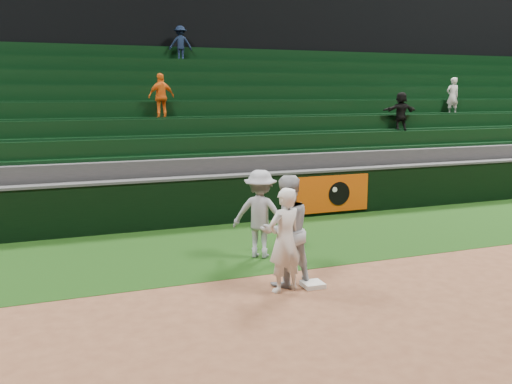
% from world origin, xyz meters
% --- Properties ---
extents(ground, '(70.00, 70.00, 0.00)m').
position_xyz_m(ground, '(0.00, 0.00, 0.00)').
color(ground, brown).
rests_on(ground, ground).
extents(foul_grass, '(36.00, 4.20, 0.01)m').
position_xyz_m(foul_grass, '(0.00, 3.00, 0.00)').
color(foul_grass, black).
rests_on(foul_grass, ground).
extents(upper_deck, '(40.00, 12.00, 12.00)m').
position_xyz_m(upper_deck, '(0.00, 17.45, 6.00)').
color(upper_deck, black).
rests_on(upper_deck, ground).
extents(first_base, '(0.36, 0.36, 0.08)m').
position_xyz_m(first_base, '(0.08, 0.01, 0.04)').
color(first_base, silver).
rests_on(first_base, ground).
extents(first_baseman, '(0.73, 0.57, 1.77)m').
position_xyz_m(first_baseman, '(-0.47, -0.01, 0.89)').
color(first_baseman, white).
rests_on(first_baseman, ground).
extents(baserunner, '(1.00, 0.82, 1.93)m').
position_xyz_m(baserunner, '(-0.31, 0.30, 0.97)').
color(baserunner, '#A6AAB1').
rests_on(baserunner, ground).
extents(base_coach, '(1.33, 1.19, 1.78)m').
position_xyz_m(base_coach, '(-0.10, 2.01, 0.90)').
color(base_coach, '#999CA6').
rests_on(base_coach, foul_grass).
extents(field_wall, '(36.00, 0.45, 1.25)m').
position_xyz_m(field_wall, '(0.03, 5.20, 0.63)').
color(field_wall, black).
rests_on(field_wall, ground).
extents(stadium_seating, '(36.00, 5.95, 5.52)m').
position_xyz_m(stadium_seating, '(0.01, 8.97, 1.70)').
color(stadium_seating, '#323134').
rests_on(stadium_seating, ground).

